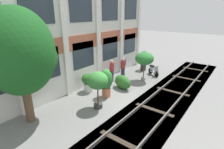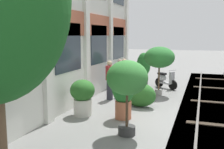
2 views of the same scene
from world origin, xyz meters
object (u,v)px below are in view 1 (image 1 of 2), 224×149
(broadleaf_tree, at_px, (19,55))
(resident_by_doorway, at_px, (123,66))
(resident_near_plants, at_px, (112,70))
(resident_watching_tracks, at_px, (123,68))
(potted_plant_stone_basin, at_px, (88,81))
(potted_plant_glazed_jar, at_px, (106,81))
(topiary_hedge, at_px, (123,82))
(scooter_near_curb, at_px, (153,70))
(potted_plant_ribbed_drum, at_px, (144,60))
(potted_plant_low_pan, at_px, (144,59))
(potted_plant_tall_urn, at_px, (97,82))

(broadleaf_tree, xyz_separation_m, resident_by_doorway, (7.96, 0.09, -2.36))
(resident_by_doorway, relative_size, resident_near_plants, 0.94)
(resident_watching_tracks, bearing_deg, potted_plant_stone_basin, -93.57)
(potted_plant_glazed_jar, bearing_deg, topiary_hedge, -4.52)
(potted_plant_stone_basin, distance_m, scooter_near_curb, 5.82)
(scooter_near_curb, bearing_deg, topiary_hedge, -63.53)
(resident_by_doorway, bearing_deg, potted_plant_glazed_jar, -50.72)
(broadleaf_tree, xyz_separation_m, scooter_near_curb, (9.49, -1.83, -2.75))
(broadleaf_tree, xyz_separation_m, resident_near_plants, (6.33, 0.01, -2.31))
(broadleaf_tree, height_order, potted_plant_glazed_jar, broadleaf_tree)
(potted_plant_ribbed_drum, relative_size, scooter_near_curb, 1.44)
(potted_plant_glazed_jar, distance_m, scooter_near_curb, 5.42)
(resident_near_plants, relative_size, topiary_hedge, 1.18)
(potted_plant_low_pan, bearing_deg, resident_near_plants, 132.05)
(scooter_near_curb, bearing_deg, resident_near_plants, -86.87)
(scooter_near_curb, height_order, resident_by_doorway, resident_by_doorway)
(broadleaf_tree, bearing_deg, resident_watching_tracks, -2.67)
(resident_by_doorway, bearing_deg, broadleaf_tree, -69.28)
(broadleaf_tree, relative_size, resident_by_doorway, 3.32)
(resident_watching_tracks, bearing_deg, potted_plant_low_pan, 30.18)
(broadleaf_tree, bearing_deg, potted_plant_tall_urn, -31.58)
(resident_by_doorway, relative_size, topiary_hedge, 1.11)
(resident_by_doorway, xyz_separation_m, topiary_hedge, (-2.24, -1.46, -0.36))
(scooter_near_curb, height_order, topiary_hedge, scooter_near_curb)
(potted_plant_ribbed_drum, bearing_deg, broadleaf_tree, 176.85)
(potted_plant_stone_basin, bearing_deg, resident_by_doorway, -0.71)
(topiary_hedge, bearing_deg, potted_plant_stone_basin, 138.56)
(potted_plant_glazed_jar, relative_size, potted_plant_tall_urn, 0.86)
(broadleaf_tree, height_order, topiary_hedge, broadleaf_tree)
(potted_plant_glazed_jar, xyz_separation_m, topiary_hedge, (1.59, -0.13, -0.54))
(potted_plant_glazed_jar, xyz_separation_m, scooter_near_curb, (5.35, -0.58, -0.57))
(scooter_near_curb, xyz_separation_m, resident_watching_tracks, (-2.23, 1.49, 0.45))
(potted_plant_stone_basin, height_order, resident_by_doorway, resident_by_doorway)
(potted_plant_stone_basin, bearing_deg, resident_near_plants, -3.10)
(potted_plant_low_pan, relative_size, resident_by_doorway, 1.40)
(potted_plant_ribbed_drum, height_order, potted_plant_low_pan, potted_plant_low_pan)
(potted_plant_glazed_jar, xyz_separation_m, potted_plant_low_pan, (3.80, -0.52, 0.67))
(broadleaf_tree, distance_m, resident_watching_tracks, 7.62)
(resident_by_doorway, bearing_deg, topiary_hedge, -36.88)
(potted_plant_low_pan, height_order, resident_near_plants, potted_plant_low_pan)
(potted_plant_glazed_jar, xyz_separation_m, resident_watching_tracks, (3.13, 0.91, -0.12))
(potted_plant_glazed_jar, height_order, topiary_hedge, potted_plant_glazed_jar)
(resident_by_doorway, bearing_deg, potted_plant_tall_urn, -50.31)
(potted_plant_ribbed_drum, height_order, scooter_near_curb, potted_plant_ribbed_drum)
(potted_plant_ribbed_drum, distance_m, topiary_hedge, 4.58)
(scooter_near_curb, distance_m, resident_watching_tracks, 2.72)
(broadleaf_tree, xyz_separation_m, potted_plant_ribbed_drum, (10.20, -0.56, -2.23))
(scooter_near_curb, bearing_deg, potted_plant_tall_urn, -57.37)
(potted_plant_glazed_jar, xyz_separation_m, potted_plant_ribbed_drum, (6.07, 0.68, -0.05))
(broadleaf_tree, height_order, potted_plant_low_pan, broadleaf_tree)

